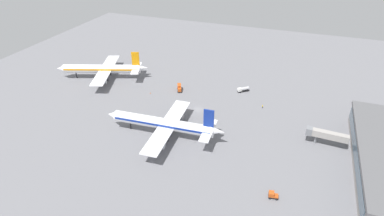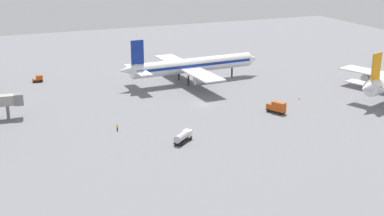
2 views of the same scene
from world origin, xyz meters
TOP-DOWN VIEW (x-y plane):
  - ground at (0.00, 0.00)m, footprint 288.00×288.00m
  - airplane_at_gate at (-25.02, 6.81)m, footprint 42.25×52.64m
  - airplane_taxiing at (14.58, 63.48)m, footprint 42.05×51.13m
  - fuel_truck at (26.06, -16.29)m, footprint 5.55×6.02m
  - catering_truck at (15.24, 16.36)m, footprint 5.88×4.06m
  - baggage_tug at (-45.16, -41.75)m, footprint 2.61×3.44m
  - ground_crew_worker at (12.19, -28.98)m, footprint 0.51×0.53m
  - jet_bridge at (-8.77, -57.49)m, footprint 3.83×16.49m
  - safety_cone_near_gate at (6.63, 29.61)m, footprint 0.44×0.44m

SIDE VIEW (x-z plane):
  - ground at x=0.00m, z-range 0.00..0.00m
  - safety_cone_near_gate at x=6.63m, z-range 0.00..0.60m
  - ground_crew_worker at x=12.19m, z-range 0.01..1.68m
  - baggage_tug at x=-45.16m, z-range 0.01..2.31m
  - fuel_truck at x=26.06m, z-range 0.14..2.64m
  - catering_truck at x=15.24m, z-range 0.05..3.35m
  - jet_bridge at x=-8.77m, z-range 1.75..8.49m
  - airplane_at_gate at x=-25.02m, z-range -2.18..13.83m
  - airplane_taxiing at x=14.58m, z-range -2.19..13.89m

